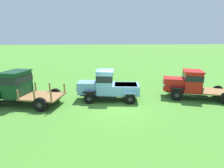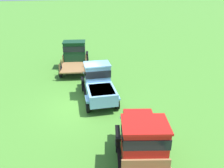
# 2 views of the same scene
# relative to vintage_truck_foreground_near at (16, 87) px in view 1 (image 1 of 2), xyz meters

# --- Properties ---
(ground_plane) EXTENTS (240.00, 240.00, 0.00)m
(ground_plane) POSITION_rel_vintage_truck_foreground_near_xyz_m (6.92, -0.89, -1.21)
(ground_plane) COLOR #47842D
(vintage_truck_foreground_near) EXTENTS (5.47, 3.19, 2.32)m
(vintage_truck_foreground_near) POSITION_rel_vintage_truck_foreground_near_xyz_m (0.00, 0.00, 0.00)
(vintage_truck_foreground_near) COLOR black
(vintage_truck_foreground_near) RESTS_ON ground
(vintage_truck_second_in_line) EXTENTS (4.64, 2.35, 2.24)m
(vintage_truck_second_in_line) POSITION_rel_vintage_truck_foreground_near_xyz_m (6.33, 0.24, -0.12)
(vintage_truck_second_in_line) COLOR black
(vintage_truck_second_in_line) RESTS_ON ground
(vintage_truck_midrow_center) EXTENTS (5.35, 3.25, 2.13)m
(vintage_truck_midrow_center) POSITION_rel_vintage_truck_foreground_near_xyz_m (12.50, 0.22, -0.09)
(vintage_truck_midrow_center) COLOR black
(vintage_truck_midrow_center) RESTS_ON ground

